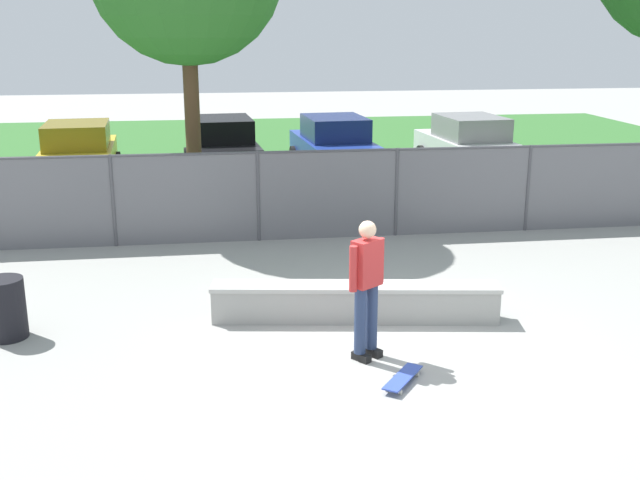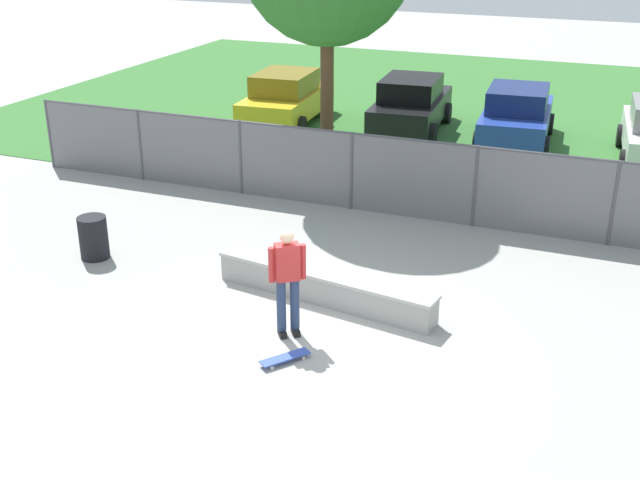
# 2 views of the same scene
# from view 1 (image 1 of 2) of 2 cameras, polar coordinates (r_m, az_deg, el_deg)

# --- Properties ---
(ground_plane) EXTENTS (80.00, 80.00, 0.00)m
(ground_plane) POSITION_cam_1_polar(r_m,az_deg,el_deg) (10.29, 5.23, -7.96)
(ground_plane) COLOR #9E9E99
(grass_strip) EXTENTS (31.44, 20.00, 0.02)m
(grass_strip) POSITION_cam_1_polar(r_m,az_deg,el_deg) (25.35, -2.93, 6.42)
(grass_strip) COLOR #336B2D
(grass_strip) RESTS_ON ground
(concrete_ledge) EXTENTS (4.18, 1.09, 0.55)m
(concrete_ledge) POSITION_cam_1_polar(r_m,az_deg,el_deg) (11.04, 2.64, -4.67)
(concrete_ledge) COLOR #999993
(concrete_ledge) RESTS_ON ground
(skateboarder) EXTENTS (0.50, 0.43, 1.82)m
(skateboarder) POSITION_cam_1_polar(r_m,az_deg,el_deg) (9.58, 3.52, -3.27)
(skateboarder) COLOR black
(skateboarder) RESTS_ON ground
(skateboard) EXTENTS (0.64, 0.76, 0.09)m
(skateboard) POSITION_cam_1_polar(r_m,az_deg,el_deg) (9.29, 6.22, -10.22)
(skateboard) COLOR #334CB2
(skateboard) RESTS_ON ground
(chainlink_fence) EXTENTS (19.51, 0.07, 1.79)m
(chainlink_fence) POSITION_cam_1_polar(r_m,az_deg,el_deg) (15.11, 0.62, 3.73)
(chainlink_fence) COLOR #4C4C51
(chainlink_fence) RESTS_ON ground
(car_yellow) EXTENTS (2.25, 4.32, 1.66)m
(car_yellow) POSITION_cam_1_polar(r_m,az_deg,el_deg) (21.39, -17.63, 6.21)
(car_yellow) COLOR gold
(car_yellow) RESTS_ON ground
(car_black) EXTENTS (2.25, 4.32, 1.66)m
(car_black) POSITION_cam_1_polar(r_m,az_deg,el_deg) (21.74, -7.35, 6.96)
(car_black) COLOR black
(car_black) RESTS_ON ground
(car_blue) EXTENTS (2.25, 4.32, 1.66)m
(car_blue) POSITION_cam_1_polar(r_m,az_deg,el_deg) (21.83, 1.05, 7.12)
(car_blue) COLOR #233D9E
(car_blue) RESTS_ON ground
(car_white) EXTENTS (2.25, 4.32, 1.66)m
(car_white) POSITION_cam_1_polar(r_m,az_deg,el_deg) (22.37, 11.05, 7.04)
(car_white) COLOR silver
(car_white) RESTS_ON ground
(trash_bin) EXTENTS (0.56, 0.56, 0.84)m
(trash_bin) POSITION_cam_1_polar(r_m,az_deg,el_deg) (11.23, -22.55, -4.76)
(trash_bin) COLOR black
(trash_bin) RESTS_ON ground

